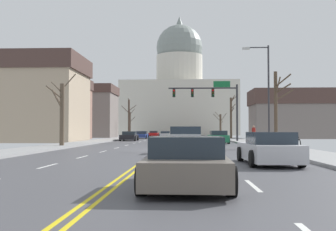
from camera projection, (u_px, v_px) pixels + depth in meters
name	position (u px, v px, depth m)	size (l,w,h in m)	color
ground	(161.00, 149.00, 29.20)	(20.00, 180.00, 0.20)	#47474C
signal_gantry	(212.00, 98.00, 46.35)	(7.91, 0.41, 6.81)	#28282D
street_lamp_right	(265.00, 87.00, 31.44)	(2.06, 0.24, 7.79)	#333338
capitol_building	(179.00, 95.00, 108.81)	(29.72, 19.75, 31.98)	beige
sedan_near_00	(218.00, 137.00, 41.48)	(2.09, 4.49, 1.30)	#1E7247
sedan_near_01	(185.00, 140.00, 35.12)	(2.09, 4.59, 1.10)	#1E7247
sedan_near_02	(188.00, 141.00, 29.21)	(2.08, 4.27, 1.20)	#B71414
pickup_truck_near_03	(186.00, 141.00, 23.90)	(2.36, 5.80, 1.59)	#ADB2B7
sedan_near_04	(269.00, 149.00, 16.45)	(2.11, 4.73, 1.30)	silver
sedan_near_05	(187.00, 163.00, 9.87)	(2.18, 4.37, 1.23)	#6B6056
sedan_oncoming_00	(129.00, 136.00, 51.68)	(2.09, 4.24, 1.19)	black
sedan_oncoming_01	(141.00, 135.00, 64.49)	(2.17, 4.55, 1.18)	navy
sedan_oncoming_02	(165.00, 134.00, 74.46)	(2.07, 4.55, 1.12)	silver
sedan_oncoming_03	(154.00, 134.00, 84.85)	(2.08, 4.53, 1.15)	#B71414
flank_building_00	(26.00, 99.00, 46.93)	(13.28, 9.69, 9.86)	tan
flank_building_01	(90.00, 111.00, 73.58)	(9.44, 9.01, 9.32)	slate
flank_building_02	(57.00, 108.00, 57.83)	(8.42, 9.40, 8.78)	#8C6656
flank_building_03	(290.00, 114.00, 64.39)	(12.44, 7.98, 7.68)	slate
bare_tree_00	(231.00, 116.00, 60.63)	(1.30, 1.56, 6.53)	#4C3D2D
bare_tree_01	(130.00, 123.00, 76.80)	(1.30, 2.87, 5.20)	#423328
bare_tree_02	(220.00, 125.00, 73.37)	(2.45, 1.63, 4.55)	brown
bare_tree_03	(129.00, 117.00, 68.40)	(2.73, 1.64, 6.65)	#423328
bare_tree_04	(277.00, 106.00, 30.88)	(1.61, 2.00, 5.70)	#4C3D2D
bare_tree_05	(62.00, 111.00, 32.70)	(2.19, 2.84, 5.86)	brown
pedestrian_00	(254.00, 133.00, 37.67)	(0.35, 0.34, 1.65)	#4C4238
bicycle_parked	(297.00, 144.00, 25.51)	(0.12, 1.77, 0.85)	black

